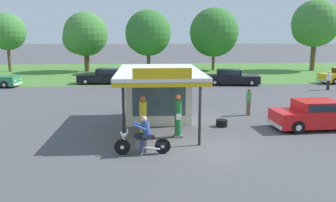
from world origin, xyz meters
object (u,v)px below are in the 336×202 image
parked_car_back_row_far_right (106,77)px  bystander_admiring_sedan (249,101)px  motorcycle_with_rider (143,139)px  featured_classic_sedan (320,115)px  bystander_leaning_by_kiosk (189,89)px  parked_car_back_row_left (232,78)px  gas_pump_nearside (143,119)px  gas_pump_offside (178,118)px  spare_tire_stack (222,123)px  bystander_chatting_near_pumps (329,80)px

parked_car_back_row_far_right → bystander_admiring_sedan: bystander_admiring_sedan is taller
motorcycle_with_rider → featured_classic_sedan: bearing=20.2°
featured_classic_sedan → bystander_leaning_by_kiosk: size_ratio=3.39×
motorcycle_with_rider → bystander_admiring_sedan: size_ratio=1.40×
parked_car_back_row_left → bystander_leaning_by_kiosk: (-5.01, -7.12, 0.14)m
bystander_leaning_by_kiosk → bystander_admiring_sedan: bearing=-61.0°
gas_pump_nearside → bystander_leaning_by_kiosk: size_ratio=1.29×
parked_car_back_row_left → parked_car_back_row_far_right: 12.18m
gas_pump_nearside → gas_pump_offside: gas_pump_offside is taller
gas_pump_offside → parked_car_back_row_left: size_ratio=0.38×
bystander_admiring_sedan → spare_tire_stack: bearing=-131.4°
parked_car_back_row_left → bystander_leaning_by_kiosk: size_ratio=3.47×
parked_car_back_row_left → bystander_chatting_near_pumps: size_ratio=3.29×
gas_pump_offside → gas_pump_nearside: bearing=-180.0°
bystander_admiring_sedan → bystander_leaning_by_kiosk: size_ratio=1.05×
gas_pump_offside → parked_car_back_row_far_right: bearing=106.5°
bystander_chatting_near_pumps → bystander_admiring_sedan: bystander_chatting_near_pumps is taller
bystander_leaning_by_kiosk → spare_tire_stack: 7.83m
bystander_admiring_sedan → spare_tire_stack: size_ratio=2.70×
motorcycle_with_rider → bystander_admiring_sedan: bystander_admiring_sedan is taller
motorcycle_with_rider → parked_car_back_row_left: motorcycle_with_rider is taller
bystander_leaning_by_kiosk → gas_pump_nearside: bearing=-109.3°
motorcycle_with_rider → featured_classic_sedan: motorcycle_with_rider is taller
parked_car_back_row_left → bystander_admiring_sedan: bystander_admiring_sedan is taller
bystander_chatting_near_pumps → bystander_leaning_by_kiosk: size_ratio=1.05×
parked_car_back_row_left → bystander_leaning_by_kiosk: bearing=-125.1°
featured_classic_sedan → parked_car_back_row_left: featured_classic_sedan is taller
bystander_chatting_near_pumps → bystander_leaning_by_kiosk: (-12.61, -3.53, -0.06)m
gas_pump_offside → bystander_leaning_by_kiosk: gas_pump_offside is taller
bystander_admiring_sedan → bystander_leaning_by_kiosk: bearing=119.0°
motorcycle_with_rider → spare_tire_stack: motorcycle_with_rider is taller
motorcycle_with_rider → spare_tire_stack: size_ratio=3.80×
gas_pump_nearside → spare_tire_stack: bearing=22.6°
parked_car_back_row_left → parked_car_back_row_far_right: size_ratio=0.99×
gas_pump_nearside → motorcycle_with_rider: 2.29m
featured_classic_sedan → parked_car_back_row_left: (-0.77, 15.55, -0.01)m
bystander_chatting_near_pumps → gas_pump_offside: bearing=-137.6°
gas_pump_offside → bystander_chatting_near_pumps: gas_pump_offside is taller
gas_pump_offside → bystander_chatting_near_pumps: bearing=42.4°
motorcycle_with_rider → parked_car_back_row_left: size_ratio=0.42×
spare_tire_stack → motorcycle_with_rider: bearing=-135.7°
gas_pump_nearside → parked_car_back_row_left: gas_pump_nearside is taller
motorcycle_with_rider → featured_classic_sedan: (9.08, 3.33, 0.03)m
parked_car_back_row_left → bystander_admiring_sedan: 12.62m
motorcycle_with_rider → bystander_leaning_by_kiosk: 12.21m
bystander_leaning_by_kiosk → motorcycle_with_rider: bearing=-105.7°
bystander_chatting_near_pumps → parked_car_back_row_left: bearing=154.7°
featured_classic_sedan → spare_tire_stack: bearing=172.5°
gas_pump_nearside → bystander_chatting_near_pumps: 20.57m
parked_car_back_row_far_right → spare_tire_stack: size_ratio=9.06×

